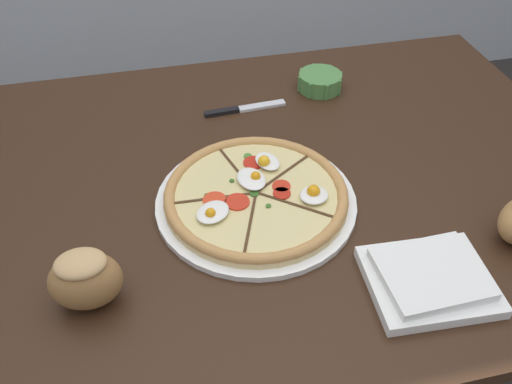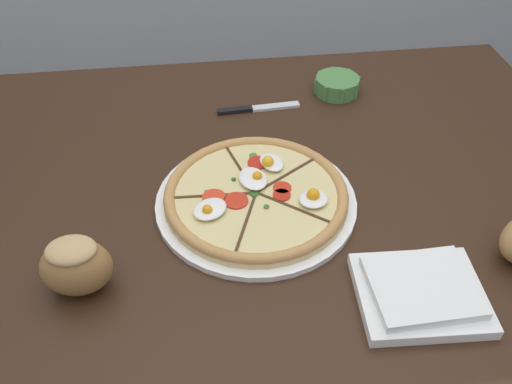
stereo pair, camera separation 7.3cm
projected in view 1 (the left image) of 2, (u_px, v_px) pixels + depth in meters
ground_plane at (271, 373)px, 1.59m from camera, size 12.00×12.00×0.00m
dining_table at (277, 210)px, 1.15m from camera, size 1.33×0.98×0.76m
pizza at (256, 196)px, 1.01m from camera, size 0.38×0.38×0.05m
ramekin_bowl at (320, 81)px, 1.31m from camera, size 0.11×0.11×0.04m
napkin_folded at (430, 279)px, 0.87m from camera, size 0.21×0.18×0.04m
bread_piece_mid at (85, 279)px, 0.82m from camera, size 0.12×0.09×0.10m
knife_main at (244, 109)px, 1.25m from camera, size 0.19×0.03×0.01m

